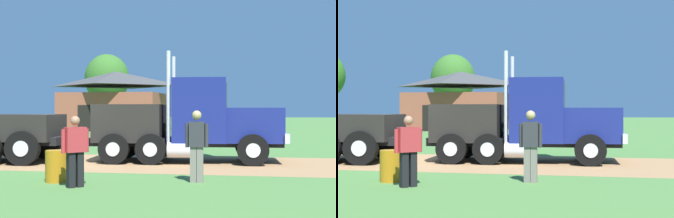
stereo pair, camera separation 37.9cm
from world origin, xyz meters
TOP-DOWN VIEW (x-y plane):
  - ground_plane at (0.00, 0.00)m, footprint 200.00×200.00m
  - dirt_track at (0.00, 0.00)m, footprint 120.00×5.46m
  - truck_foreground_white at (3.98, 0.71)m, footprint 6.89×2.94m
  - visitor_standing_near at (4.85, -4.12)m, footprint 0.58×0.28m
  - visitor_walking_mid at (2.11, -5.40)m, footprint 0.53×0.53m
  - steel_barrel at (1.34, -4.66)m, footprint 0.56×0.56m
  - shed_building at (-5.94, 26.74)m, footprint 9.02×8.19m
  - tree_mid at (-11.55, 42.61)m, footprint 5.55×5.55m

SIDE VIEW (x-z plane):
  - ground_plane at x=0.00m, z-range 0.00..0.00m
  - dirt_track at x=0.00m, z-range 0.00..0.01m
  - steel_barrel at x=1.34m, z-range 0.00..0.80m
  - visitor_walking_mid at x=2.11m, z-range 0.08..1.77m
  - visitor_standing_near at x=4.85m, z-range 0.07..1.89m
  - truck_foreground_white at x=3.98m, z-range -0.54..3.27m
  - shed_building at x=-5.94m, z-range -0.08..5.20m
  - tree_mid at x=-11.55m, z-range 1.30..10.02m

